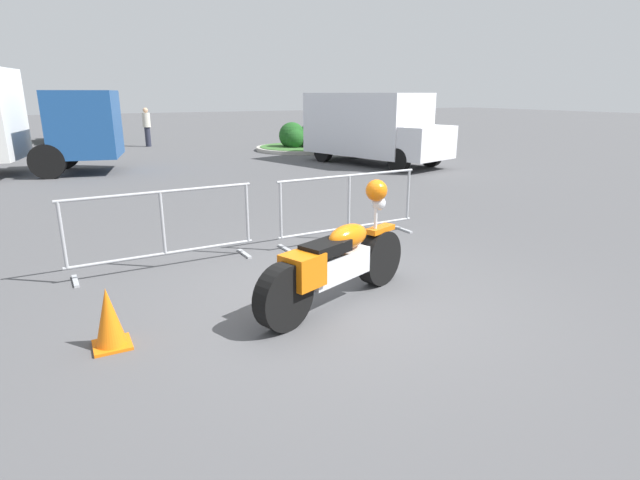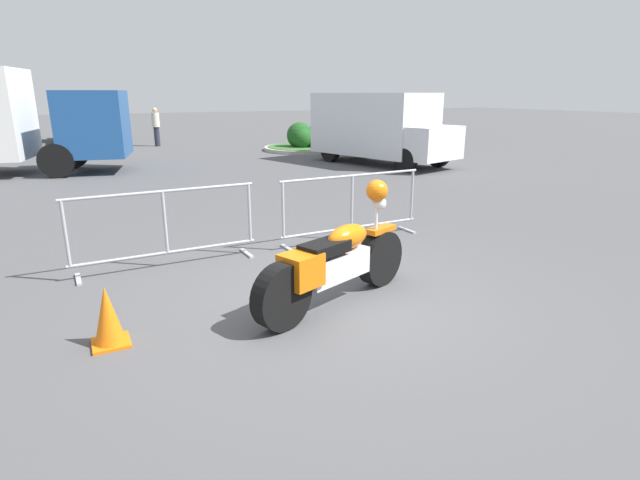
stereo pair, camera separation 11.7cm
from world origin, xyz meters
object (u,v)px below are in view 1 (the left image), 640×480
(motorcycle, at_px, (337,261))
(pedestrian, at_px, (147,126))
(crowd_barrier_near, at_px, (163,228))
(crowd_barrier_far, at_px, (349,206))
(parked_car_green, at_px, (67,127))
(traffic_cone, at_px, (109,318))
(delivery_van, at_px, (371,126))

(motorcycle, height_order, pedestrian, pedestrian)
(crowd_barrier_near, bearing_deg, motorcycle, -56.01)
(motorcycle, height_order, crowd_barrier_near, motorcycle)
(crowd_barrier_far, distance_m, parked_car_green, 21.68)
(crowd_barrier_far, distance_m, traffic_cone, 4.35)
(crowd_barrier_near, height_order, crowd_barrier_far, same)
(crowd_barrier_near, xyz_separation_m, crowd_barrier_far, (2.92, 0.00, 0.00))
(crowd_barrier_near, distance_m, traffic_cone, 2.25)
(crowd_barrier_far, height_order, pedestrian, pedestrian)
(parked_car_green, xyz_separation_m, pedestrian, (3.09, -4.49, 0.20))
(delivery_van, xyz_separation_m, traffic_cone, (-9.24, -9.58, -0.95))
(motorcycle, bearing_deg, parked_car_green, 73.77)
(crowd_barrier_near, bearing_deg, delivery_van, 42.17)
(delivery_van, height_order, traffic_cone, delivery_van)
(delivery_van, bearing_deg, parked_car_green, -163.44)
(crowd_barrier_far, xyz_separation_m, pedestrian, (-0.27, 16.93, 0.36))
(traffic_cone, bearing_deg, crowd_barrier_near, 65.85)
(motorcycle, relative_size, delivery_van, 0.42)
(crowd_barrier_far, xyz_separation_m, delivery_van, (5.41, 7.54, 0.68))
(crowd_barrier_near, height_order, delivery_van, delivery_van)
(delivery_van, height_order, pedestrian, delivery_van)
(parked_car_green, relative_size, traffic_cone, 7.08)
(crowd_barrier_near, height_order, traffic_cone, crowd_barrier_near)
(crowd_barrier_far, height_order, delivery_van, delivery_van)
(delivery_van, bearing_deg, crowd_barrier_far, -51.36)
(crowd_barrier_near, distance_m, delivery_van, 11.25)
(traffic_cone, bearing_deg, delivery_van, 46.04)
(delivery_van, relative_size, traffic_cone, 9.05)
(motorcycle, relative_size, traffic_cone, 3.84)
(crowd_barrier_far, distance_m, pedestrian, 16.94)
(crowd_barrier_near, distance_m, pedestrian, 17.14)
(crowd_barrier_near, bearing_deg, traffic_cone, -114.15)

